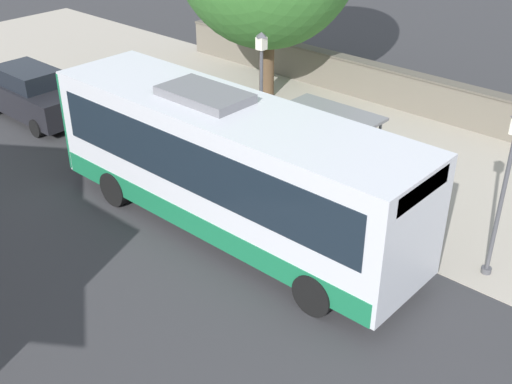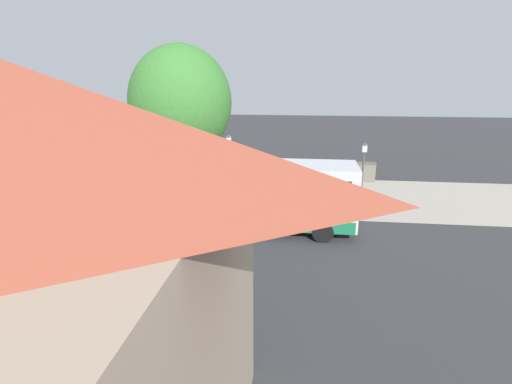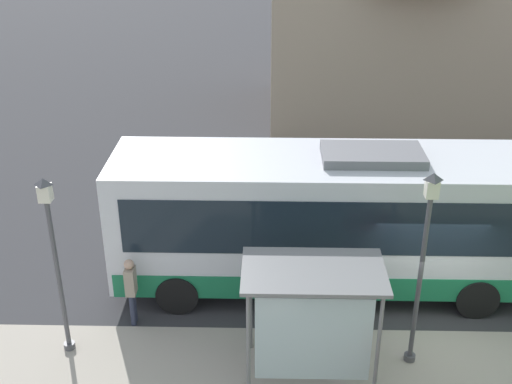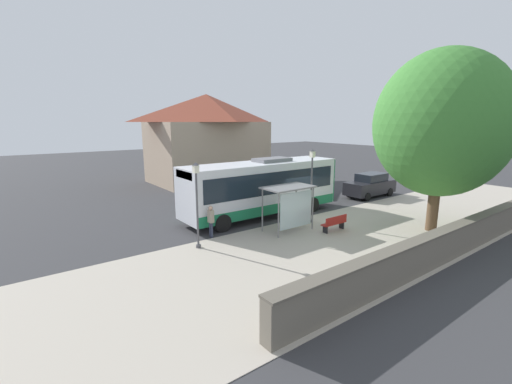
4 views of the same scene
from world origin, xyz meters
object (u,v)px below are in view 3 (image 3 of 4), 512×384
Objects in this scene: street_lamp_near at (55,253)px; street_lamp_far at (423,256)px; bus at (335,218)px; bus_shelter at (313,293)px; pedestrian at (131,286)px.

street_lamp_near is 0.94× the size of street_lamp_far.
bus is 2.41× the size of street_lamp_far.
bus_shelter is 0.63× the size of street_lamp_far.
street_lamp_near is (-0.96, 1.24, 1.45)m from pedestrian.
street_lamp_far is at bearing -91.62° from street_lamp_near.
bus is at bearing -65.89° from street_lamp_near.
street_lamp_far is at bearing -100.79° from pedestrian.
street_lamp_near reaches higher than bus.
bus is 2.57× the size of street_lamp_near.
bus_shelter is 4.44m from pedestrian.
street_lamp_far is (-0.21, -7.37, 0.15)m from street_lamp_near.
bus is at bearing -70.14° from pedestrian.
bus_shelter is 2.28m from street_lamp_far.
pedestrian is (-1.69, 4.69, -0.90)m from bus.
pedestrian is (1.67, 3.97, -1.05)m from bus_shelter.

